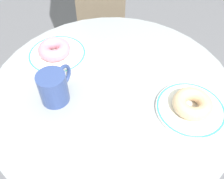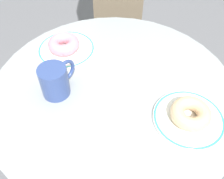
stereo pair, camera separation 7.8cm
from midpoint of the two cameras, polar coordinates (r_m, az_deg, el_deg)
The scene contains 8 objects.
ground_plane at distance 1.45m, azimuth 1.87°, elevation -19.10°, with size 7.00×7.00×0.02m, color slate.
cafe_table at distance 0.97m, azimuth 2.67°, elevation -7.25°, with size 0.79×0.79×0.72m.
plate_left at distance 0.95m, azimuth -7.79°, elevation 8.80°, with size 0.21×0.21×0.01m.
plate_right at distance 0.78m, azimuth 19.49°, elevation -6.33°, with size 0.21×0.21×0.01m.
donut_pink_frosted at distance 0.93m, azimuth -8.35°, elevation 9.89°, with size 0.11×0.11×0.04m, color pink.
donut_glazed at distance 0.76m, azimuth 19.97°, elevation -5.23°, with size 0.12×0.12×0.04m, color #E0B789.
paper_napkin at distance 0.73m, azimuth -14.50°, elevation -10.09°, with size 0.15×0.11×0.01m, color white.
coffee_mug at distance 0.78m, azimuth -9.76°, elevation 1.84°, with size 0.09×0.13×0.10m.
Camera 2 is at (0.31, -0.44, 1.34)m, focal length 41.00 mm.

